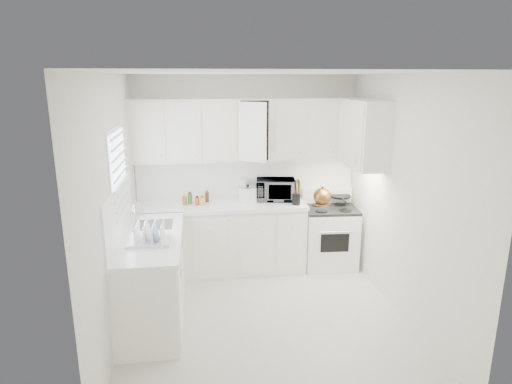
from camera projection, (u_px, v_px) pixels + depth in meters
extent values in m
plane|color=silver|center=(265.00, 318.00, 4.77)|extent=(3.20, 3.20, 0.00)
plane|color=white|center=(266.00, 73.00, 4.12)|extent=(3.20, 3.20, 0.00)
plane|color=white|center=(247.00, 172.00, 5.98)|extent=(3.00, 0.00, 3.00)
plane|color=white|center=(304.00, 271.00, 2.91)|extent=(3.00, 0.00, 3.00)
plane|color=white|center=(114.00, 210.00, 4.24)|extent=(0.00, 3.20, 3.20)
plane|color=white|center=(404.00, 199.00, 4.65)|extent=(0.00, 3.20, 3.20)
cube|color=white|center=(220.00, 206.00, 5.72)|extent=(2.24, 0.64, 0.05)
cube|color=white|center=(151.00, 238.00, 4.57)|extent=(0.64, 1.62, 0.05)
cube|color=white|center=(247.00, 178.00, 5.99)|extent=(2.98, 0.02, 0.55)
cube|color=white|center=(119.00, 212.00, 4.46)|extent=(0.02, 1.60, 0.55)
imported|color=gray|center=(275.00, 187.00, 5.88)|extent=(0.55, 0.36, 0.35)
cylinder|color=white|center=(244.00, 190.00, 5.90)|extent=(0.12, 0.12, 0.27)
cylinder|color=#935728|center=(185.00, 198.00, 5.76)|extent=(0.06, 0.06, 0.13)
cylinder|color=#366A23|center=(191.00, 199.00, 5.69)|extent=(0.06, 0.06, 0.13)
cylinder|color=#D9441C|center=(196.00, 197.00, 5.78)|extent=(0.06, 0.06, 0.13)
cylinder|color=gold|center=(202.00, 199.00, 5.71)|extent=(0.06, 0.06, 0.13)
cylinder|color=#583019|center=(208.00, 197.00, 5.80)|extent=(0.06, 0.06, 0.13)
cylinder|color=#D9441C|center=(290.00, 191.00, 5.99)|extent=(0.06, 0.06, 0.19)
cylinder|color=gold|center=(295.00, 192.00, 5.94)|extent=(0.06, 0.06, 0.19)
cylinder|color=#583019|center=(298.00, 191.00, 6.00)|extent=(0.06, 0.06, 0.19)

